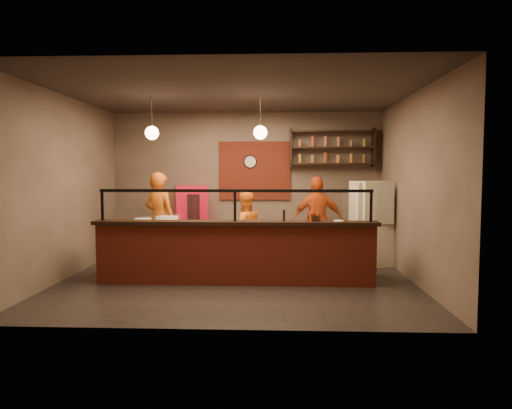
{
  "coord_description": "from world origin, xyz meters",
  "views": [
    {
      "loc": [
        0.67,
        -7.76,
        1.86
      ],
      "look_at": [
        0.32,
        0.3,
        1.29
      ],
      "focal_mm": 32.0,
      "sensor_mm": 36.0,
      "label": 1
    }
  ],
  "objects_px": {
    "cook_left": "(160,219)",
    "cook_right": "(318,220)",
    "pizza_dough": "(249,227)",
    "condiment_caddy": "(314,218)",
    "fridge": "(372,223)",
    "wall_clock": "(250,162)",
    "red_cooler": "(191,221)",
    "pepper_mill": "(284,215)",
    "cook_mid": "(245,230)"
  },
  "relations": [
    {
      "from": "red_cooler",
      "to": "cook_left",
      "type": "bearing_deg",
      "value": -129.75
    },
    {
      "from": "wall_clock",
      "to": "condiment_caddy",
      "type": "relative_size",
      "value": 1.73
    },
    {
      "from": "cook_right",
      "to": "pepper_mill",
      "type": "distance_m",
      "value": 1.95
    },
    {
      "from": "fridge",
      "to": "pizza_dough",
      "type": "height_order",
      "value": "fridge"
    },
    {
      "from": "pizza_dough",
      "to": "cook_right",
      "type": "bearing_deg",
      "value": 44.71
    },
    {
      "from": "wall_clock",
      "to": "pepper_mill",
      "type": "bearing_deg",
      "value": -75.64
    },
    {
      "from": "cook_right",
      "to": "cook_left",
      "type": "bearing_deg",
      "value": 2.77
    },
    {
      "from": "cook_right",
      "to": "condiment_caddy",
      "type": "height_order",
      "value": "cook_right"
    },
    {
      "from": "cook_left",
      "to": "pizza_dough",
      "type": "distance_m",
      "value": 2.11
    },
    {
      "from": "cook_mid",
      "to": "cook_right",
      "type": "distance_m",
      "value": 1.54
    },
    {
      "from": "cook_left",
      "to": "pepper_mill",
      "type": "height_order",
      "value": "cook_left"
    },
    {
      "from": "pepper_mill",
      "to": "cook_right",
      "type": "bearing_deg",
      "value": 68.13
    },
    {
      "from": "wall_clock",
      "to": "cook_mid",
      "type": "bearing_deg",
      "value": -91.17
    },
    {
      "from": "cook_left",
      "to": "cook_right",
      "type": "xyz_separation_m",
      "value": [
        3.17,
        0.29,
        -0.04
      ]
    },
    {
      "from": "cook_right",
      "to": "pepper_mill",
      "type": "bearing_deg",
      "value": 65.61
    },
    {
      "from": "cook_mid",
      "to": "pizza_dough",
      "type": "bearing_deg",
      "value": 75.85
    },
    {
      "from": "pizza_dough",
      "to": "pepper_mill",
      "type": "height_order",
      "value": "pepper_mill"
    },
    {
      "from": "red_cooler",
      "to": "pepper_mill",
      "type": "relative_size",
      "value": 8.31
    },
    {
      "from": "wall_clock",
      "to": "condiment_caddy",
      "type": "bearing_deg",
      "value": -66.17
    },
    {
      "from": "red_cooler",
      "to": "pizza_dough",
      "type": "bearing_deg",
      "value": -68.54
    },
    {
      "from": "cook_right",
      "to": "pepper_mill",
      "type": "height_order",
      "value": "cook_right"
    },
    {
      "from": "cook_left",
      "to": "fridge",
      "type": "bearing_deg",
      "value": -153.98
    },
    {
      "from": "fridge",
      "to": "pepper_mill",
      "type": "relative_size",
      "value": 8.92
    },
    {
      "from": "cook_mid",
      "to": "red_cooler",
      "type": "xyz_separation_m",
      "value": [
        -1.25,
        1.16,
        0.04
      ]
    },
    {
      "from": "cook_right",
      "to": "fridge",
      "type": "bearing_deg",
      "value": 172.15
    },
    {
      "from": "cook_right",
      "to": "pepper_mill",
      "type": "xyz_separation_m",
      "value": [
        -0.72,
        -1.79,
        0.26
      ]
    },
    {
      "from": "fridge",
      "to": "red_cooler",
      "type": "distance_m",
      "value": 3.86
    },
    {
      "from": "cook_mid",
      "to": "pizza_dough",
      "type": "relative_size",
      "value": 2.67
    },
    {
      "from": "red_cooler",
      "to": "condiment_caddy",
      "type": "xyz_separation_m",
      "value": [
        2.48,
        -2.41,
        0.32
      ]
    },
    {
      "from": "cook_mid",
      "to": "red_cooler",
      "type": "bearing_deg",
      "value": -66.67
    },
    {
      "from": "wall_clock",
      "to": "cook_right",
      "type": "bearing_deg",
      "value": -34.23
    },
    {
      "from": "cook_right",
      "to": "condiment_caddy",
      "type": "distance_m",
      "value": 1.78
    },
    {
      "from": "cook_left",
      "to": "condiment_caddy",
      "type": "distance_m",
      "value": 3.29
    },
    {
      "from": "cook_mid",
      "to": "cook_left",
      "type": "bearing_deg",
      "value": -30.75
    },
    {
      "from": "cook_right",
      "to": "pizza_dough",
      "type": "xyz_separation_m",
      "value": [
        -1.32,
        -1.3,
        0.02
      ]
    },
    {
      "from": "pizza_dough",
      "to": "condiment_caddy",
      "type": "distance_m",
      "value": 1.2
    },
    {
      "from": "red_cooler",
      "to": "cook_right",
      "type": "bearing_deg",
      "value": -27.54
    },
    {
      "from": "cook_left",
      "to": "cook_right",
      "type": "height_order",
      "value": "cook_left"
    },
    {
      "from": "red_cooler",
      "to": "pizza_dough",
      "type": "height_order",
      "value": "red_cooler"
    },
    {
      "from": "cook_mid",
      "to": "cook_right",
      "type": "height_order",
      "value": "cook_right"
    },
    {
      "from": "fridge",
      "to": "red_cooler",
      "type": "relative_size",
      "value": 1.07
    },
    {
      "from": "cook_left",
      "to": "pepper_mill",
      "type": "relative_size",
      "value": 9.86
    },
    {
      "from": "cook_left",
      "to": "fridge",
      "type": "distance_m",
      "value": 4.25
    },
    {
      "from": "cook_left",
      "to": "cook_right",
      "type": "bearing_deg",
      "value": -151.29
    },
    {
      "from": "cook_right",
      "to": "pepper_mill",
      "type": "relative_size",
      "value": 9.4
    },
    {
      "from": "wall_clock",
      "to": "red_cooler",
      "type": "height_order",
      "value": "wall_clock"
    },
    {
      "from": "red_cooler",
      "to": "condiment_caddy",
      "type": "bearing_deg",
      "value": -58.0
    },
    {
      "from": "cook_mid",
      "to": "cook_right",
      "type": "bearing_deg",
      "value": 175.11
    },
    {
      "from": "fridge",
      "to": "condiment_caddy",
      "type": "bearing_deg",
      "value": -146.74
    },
    {
      "from": "cook_left",
      "to": "pizza_dough",
      "type": "bearing_deg",
      "value": 174.82
    }
  ]
}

